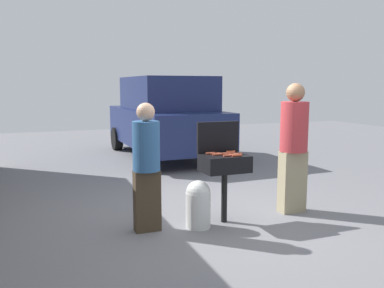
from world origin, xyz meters
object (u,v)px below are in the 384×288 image
at_px(hot_dog_6, 234,155).
at_px(hot_dog_9, 231,152).
at_px(person_right, 294,143).
at_px(hot_dog_8, 228,155).
at_px(hot_dog_5, 227,154).
at_px(hot_dog_10, 237,156).
at_px(hot_dog_1, 215,153).
at_px(hot_dog_3, 237,154).
at_px(hot_dog_4, 217,154).
at_px(parked_minivan, 165,117).
at_px(hot_dog_7, 222,154).
at_px(hot_dog_2, 210,153).
at_px(person_left, 146,163).
at_px(bbq_grill, 225,166).
at_px(propane_tank, 198,203).
at_px(hot_dog_0, 230,153).

height_order(hot_dog_6, hot_dog_9, same).
bearing_deg(person_right, hot_dog_8, -2.56).
distance_m(hot_dog_5, hot_dog_10, 0.17).
relative_size(hot_dog_1, hot_dog_3, 1.00).
distance_m(hot_dog_4, hot_dog_10, 0.26).
bearing_deg(parked_minivan, hot_dog_8, 79.90).
xyz_separation_m(hot_dog_7, hot_dog_9, (0.18, 0.10, 0.00)).
height_order(hot_dog_9, parked_minivan, parked_minivan).
relative_size(hot_dog_2, hot_dog_4, 1.00).
bearing_deg(hot_dog_5, person_left, 176.75).
distance_m(hot_dog_9, parked_minivan, 4.96).
height_order(hot_dog_4, hot_dog_5, same).
height_order(bbq_grill, hot_dog_2, hot_dog_2).
bearing_deg(hot_dog_2, person_left, -174.73).
relative_size(hot_dog_5, parked_minivan, 0.03).
height_order(bbq_grill, hot_dog_8, hot_dog_8).
xyz_separation_m(hot_dog_7, parked_minivan, (0.77, 5.03, 0.10)).
relative_size(hot_dog_3, person_left, 0.08).
xyz_separation_m(hot_dog_1, hot_dog_5, (0.13, -0.09, 0.00)).
relative_size(hot_dog_8, parked_minivan, 0.03).
bearing_deg(hot_dog_1, propane_tank, -152.81).
relative_size(hot_dog_1, person_left, 0.08).
xyz_separation_m(hot_dog_4, hot_dog_5, (0.13, -0.02, 0.00)).
distance_m(bbq_grill, parked_minivan, 5.13).
relative_size(bbq_grill, hot_dog_5, 6.99).
bearing_deg(hot_dog_2, hot_dog_5, -38.57).
bearing_deg(propane_tank, hot_dog_2, 39.02).
bearing_deg(hot_dog_0, parked_minivan, 82.61).
bearing_deg(hot_dog_3, hot_dog_9, 91.99).
bearing_deg(hot_dog_3, propane_tank, -177.31).
distance_m(hot_dog_1, hot_dog_3, 0.29).
bearing_deg(parked_minivan, bbq_grill, 79.81).
xyz_separation_m(hot_dog_9, person_right, (0.95, -0.09, 0.08)).
xyz_separation_m(bbq_grill, person_left, (-1.04, 0.05, 0.10)).
bearing_deg(parked_minivan, person_right, 92.24).
bearing_deg(hot_dog_4, hot_dog_3, -11.73).
xyz_separation_m(hot_dog_9, person_left, (-1.20, -0.09, -0.05)).
bearing_deg(hot_dog_3, hot_dog_1, 154.02).
bearing_deg(hot_dog_0, hot_dog_7, -175.24).
xyz_separation_m(hot_dog_4, hot_dog_10, (0.20, -0.17, 0.00)).
bearing_deg(hot_dog_10, hot_dog_6, 97.18).
distance_m(hot_dog_3, hot_dog_7, 0.20).
bearing_deg(hot_dog_7, propane_tank, -163.10).
bearing_deg(hot_dog_2, hot_dog_10, -50.33).
bearing_deg(person_left, hot_dog_2, 9.63).
bearing_deg(propane_tank, hot_dog_3, 2.69).
bearing_deg(hot_dog_1, hot_dog_6, -42.83).
bearing_deg(person_right, hot_dog_4, -9.24).
height_order(hot_dog_1, hot_dog_4, same).
bearing_deg(hot_dog_3, hot_dog_4, 168.27).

